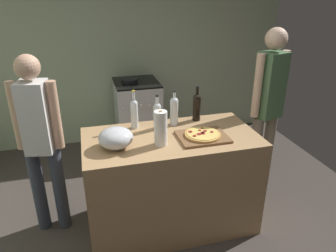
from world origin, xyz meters
The scene contains 14 objects.
ground_plane centered at (0.00, 1.29, -0.01)m, with size 4.67×3.17×0.02m, color #3F3833.
kitchen_wall_rear centered at (0.00, 2.62, 1.30)m, with size 4.67×0.10×2.60m, color #99A889.
counter centered at (0.21, 0.64, 0.44)m, with size 1.45×0.74×0.89m, color tan.
cutting_board centered at (0.46, 0.54, 0.90)m, with size 0.40×0.32×0.02m, color brown.
pizza centered at (0.46, 0.54, 0.92)m, with size 0.30×0.30×0.03m.
mixing_bowl centered at (-0.25, 0.55, 0.97)m, with size 0.27×0.27×0.16m.
paper_towel_roll centered at (0.09, 0.51, 1.03)m, with size 0.10×0.10×0.28m.
wine_bottle_clear centered at (0.53, 0.91, 1.03)m, with size 0.07×0.07×0.32m.
wine_bottle_dark centered at (0.14, 0.82, 1.02)m, with size 0.07×0.07×0.31m.
wine_bottle_amber centered at (-0.05, 0.89, 1.03)m, with size 0.06×0.06×0.34m.
wine_bottle_green centered at (0.30, 0.87, 1.03)m, with size 0.07×0.07×0.32m.
stove centered at (0.19, 2.22, 0.46)m, with size 0.55×0.63×0.96m.
person_in_stripes centered at (-0.83, 0.85, 0.90)m, with size 0.37×0.24×1.58m.
person_in_red centered at (1.28, 0.93, 0.99)m, with size 0.39×0.25×1.70m.
Camera 1 is at (-0.42, -1.65, 2.02)m, focal length 33.86 mm.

